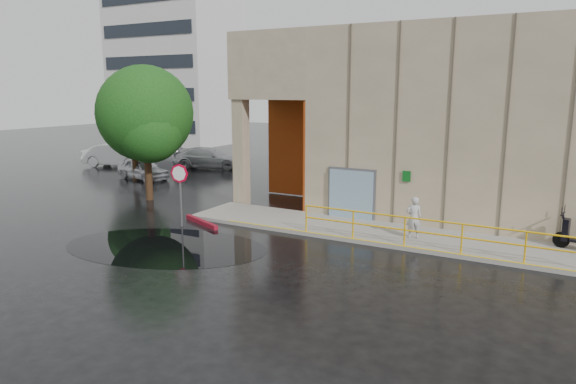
{
  "coord_description": "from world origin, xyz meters",
  "views": [
    {
      "loc": [
        7.96,
        -13.73,
        5.45
      ],
      "look_at": [
        -1.2,
        3.0,
        1.63
      ],
      "focal_mm": 32.0,
      "sensor_mm": 36.0,
      "label": 1
    }
  ],
  "objects_px": {
    "stop_sign": "(180,181)",
    "car_b": "(118,155)",
    "car_c": "(209,158)",
    "tree_far": "(134,124)",
    "red_curb": "(201,222)",
    "tree_near": "(146,117)",
    "car_a": "(143,169)",
    "person": "(414,218)"
  },
  "relations": [
    {
      "from": "stop_sign",
      "to": "car_b",
      "type": "relative_size",
      "value": 0.51
    },
    {
      "from": "red_curb",
      "to": "stop_sign",
      "type": "bearing_deg",
      "value": -127.25
    },
    {
      "from": "tree_near",
      "to": "car_c",
      "type": "bearing_deg",
      "value": 111.58
    },
    {
      "from": "person",
      "to": "car_a",
      "type": "distance_m",
      "value": 18.94
    },
    {
      "from": "tree_near",
      "to": "car_b",
      "type": "bearing_deg",
      "value": 143.63
    },
    {
      "from": "car_b",
      "to": "car_c",
      "type": "relative_size",
      "value": 0.99
    },
    {
      "from": "tree_near",
      "to": "tree_far",
      "type": "distance_m",
      "value": 6.12
    },
    {
      "from": "tree_far",
      "to": "person",
      "type": "bearing_deg",
      "value": -14.22
    },
    {
      "from": "person",
      "to": "car_c",
      "type": "distance_m",
      "value": 20.41
    },
    {
      "from": "car_b",
      "to": "tree_near",
      "type": "bearing_deg",
      "value": -139.64
    },
    {
      "from": "red_curb",
      "to": "tree_near",
      "type": "bearing_deg",
      "value": 154.41
    },
    {
      "from": "red_curb",
      "to": "car_b",
      "type": "height_order",
      "value": "car_b"
    },
    {
      "from": "red_curb",
      "to": "tree_far",
      "type": "relative_size",
      "value": 0.44
    },
    {
      "from": "car_a",
      "to": "car_b",
      "type": "xyz_separation_m",
      "value": [
        -5.4,
        3.08,
        0.18
      ]
    },
    {
      "from": "stop_sign",
      "to": "car_a",
      "type": "bearing_deg",
      "value": 153.61
    },
    {
      "from": "tree_far",
      "to": "stop_sign",
      "type": "bearing_deg",
      "value": -36.59
    },
    {
      "from": "red_curb",
      "to": "car_b",
      "type": "xyz_separation_m",
      "value": [
        -15.29,
        9.94,
        0.73
      ]
    },
    {
      "from": "red_curb",
      "to": "car_c",
      "type": "bearing_deg",
      "value": 126.15
    },
    {
      "from": "person",
      "to": "tree_far",
      "type": "distance_m",
      "value": 18.92
    },
    {
      "from": "tree_far",
      "to": "car_b",
      "type": "bearing_deg",
      "value": 146.09
    },
    {
      "from": "person",
      "to": "car_c",
      "type": "height_order",
      "value": "person"
    },
    {
      "from": "car_b",
      "to": "tree_far",
      "type": "height_order",
      "value": "tree_far"
    },
    {
      "from": "red_curb",
      "to": "car_b",
      "type": "relative_size",
      "value": 0.48
    },
    {
      "from": "tree_near",
      "to": "stop_sign",
      "type": "bearing_deg",
      "value": -33.94
    },
    {
      "from": "car_b",
      "to": "tree_near",
      "type": "xyz_separation_m",
      "value": [
        10.17,
        -7.49,
        3.29
      ]
    },
    {
      "from": "car_a",
      "to": "tree_far",
      "type": "relative_size",
      "value": 0.68
    },
    {
      "from": "car_a",
      "to": "car_b",
      "type": "bearing_deg",
      "value": 71.07
    },
    {
      "from": "car_b",
      "to": "tree_far",
      "type": "xyz_separation_m",
      "value": [
        5.44,
        -3.65,
        2.63
      ]
    },
    {
      "from": "car_a",
      "to": "tree_far",
      "type": "bearing_deg",
      "value": -165.28
    },
    {
      "from": "stop_sign",
      "to": "car_b",
      "type": "xyz_separation_m",
      "value": [
        -14.79,
        10.6,
        -1.04
      ]
    },
    {
      "from": "red_curb",
      "to": "car_c",
      "type": "relative_size",
      "value": 0.48
    },
    {
      "from": "car_a",
      "to": "car_b",
      "type": "relative_size",
      "value": 0.76
    },
    {
      "from": "tree_near",
      "to": "car_a",
      "type": "bearing_deg",
      "value": 137.27
    },
    {
      "from": "red_curb",
      "to": "tree_near",
      "type": "relative_size",
      "value": 0.36
    },
    {
      "from": "person",
      "to": "red_curb",
      "type": "bearing_deg",
      "value": -12.66
    },
    {
      "from": "car_c",
      "to": "tree_near",
      "type": "relative_size",
      "value": 0.76
    },
    {
      "from": "car_a",
      "to": "car_c",
      "type": "height_order",
      "value": "car_c"
    },
    {
      "from": "red_curb",
      "to": "tree_far",
      "type": "height_order",
      "value": "tree_far"
    },
    {
      "from": "red_curb",
      "to": "tree_near",
      "type": "xyz_separation_m",
      "value": [
        -5.12,
        2.45,
        4.03
      ]
    },
    {
      "from": "tree_near",
      "to": "tree_far",
      "type": "relative_size",
      "value": 1.21
    },
    {
      "from": "car_b",
      "to": "red_curb",
      "type": "bearing_deg",
      "value": -136.31
    },
    {
      "from": "tree_far",
      "to": "red_curb",
      "type": "bearing_deg",
      "value": -32.54
    }
  ]
}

